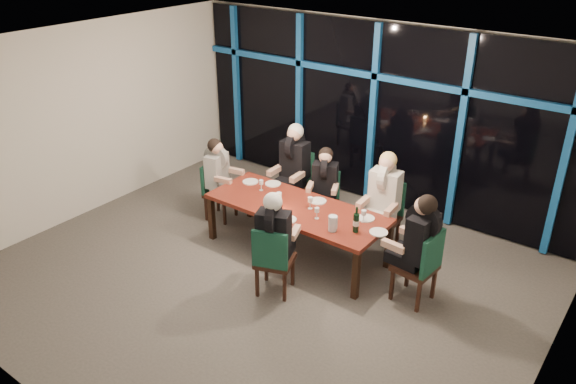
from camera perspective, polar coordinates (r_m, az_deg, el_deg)
name	(u,v)px	position (r m, az deg, el deg)	size (l,w,h in m)	color
room	(258,137)	(6.74, -3.06, 5.63)	(7.04, 7.00, 3.02)	#5D5952
window_wall	(375,113)	(9.21, 8.82, 7.96)	(6.86, 0.43, 2.94)	black
dining_table	(296,210)	(7.87, 0.87, -1.89)	(2.60, 1.00, 0.75)	maroon
chair_far_left	(296,179)	(9.04, 0.86, 1.32)	(0.51, 0.51, 1.04)	black
chair_far_mid	(325,197)	(8.65, 3.76, -0.50)	(0.56, 0.56, 0.91)	black
chair_far_right	(385,211)	(8.21, 9.79, -1.93)	(0.50, 0.50, 1.02)	black
chair_end_left	(216,188)	(8.98, -7.35, 0.41)	(0.50, 0.50, 0.92)	black
chair_end_right	(422,264)	(7.12, 13.47, -7.08)	(0.51, 0.51, 1.02)	black
chair_near_mid	(273,258)	(7.07, -1.56, -6.73)	(0.58, 0.58, 0.98)	black
diner_far_left	(294,157)	(8.81, 0.56, 3.55)	(0.53, 0.66, 1.02)	black
diner_far_mid	(325,178)	(8.43, 3.75, 1.47)	(0.57, 0.62, 0.88)	black
diner_far_right	(384,188)	(7.95, 9.76, 0.39)	(0.53, 0.65, 1.00)	silver
diner_end_left	(219,168)	(8.78, -7.06, 2.47)	(0.61, 0.50, 0.90)	black
diner_end_right	(419,233)	(6.94, 13.19, -4.06)	(0.65, 0.53, 0.99)	black
diner_near_mid	(274,228)	(6.93, -1.38, -3.66)	(0.60, 0.67, 0.96)	black
plate_far_left	(273,184)	(8.48, -1.54, 0.85)	(0.24, 0.24, 0.01)	white
plate_far_mid	(318,201)	(7.98, 3.06, -0.91)	(0.24, 0.24, 0.01)	white
plate_far_right	(366,218)	(7.59, 7.90, -2.65)	(0.24, 0.24, 0.01)	white
plate_end_left	(250,182)	(8.56, -3.84, 1.05)	(0.24, 0.24, 0.01)	white
plate_end_right	(379,232)	(7.29, 9.19, -4.06)	(0.24, 0.24, 0.01)	white
plate_near_mid	(288,219)	(7.49, -0.04, -2.80)	(0.24, 0.24, 0.01)	white
wine_bottle	(356,222)	(7.21, 6.93, -3.08)	(0.08, 0.08, 0.35)	black
water_pitcher	(333,223)	(7.22, 4.57, -3.20)	(0.13, 0.12, 0.21)	silver
tea_light	(279,210)	(7.69, -0.93, -1.88)	(0.06, 0.06, 0.03)	#F4A549
wine_glass_a	(279,196)	(7.80, -0.93, -0.41)	(0.08, 0.08, 0.19)	white
wine_glass_b	(310,200)	(7.72, 2.28, -0.86)	(0.07, 0.07, 0.18)	silver
wine_glass_c	(317,211)	(7.48, 2.95, -1.91)	(0.06, 0.06, 0.16)	white
wine_glass_d	(261,183)	(8.25, -2.74, 0.93)	(0.06, 0.06, 0.16)	silver
wine_glass_e	(364,213)	(7.45, 7.70, -2.17)	(0.07, 0.07, 0.17)	white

